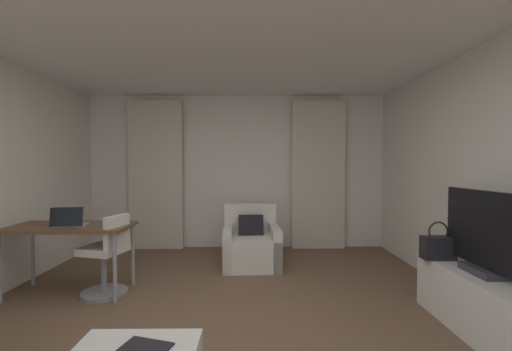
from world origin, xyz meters
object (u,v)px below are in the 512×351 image
(tv_console, at_px, (479,302))
(armchair, at_px, (251,245))
(magazine_open, at_px, (144,349))
(handbag_primary, at_px, (438,247))
(desk_chair, at_px, (107,259))
(laptop, at_px, (69,222))
(desk, at_px, (70,231))
(tv_flatscreen, at_px, (484,235))

(tv_console, bearing_deg, armchair, 135.75)
(magazine_open, height_order, handbag_primary, handbag_primary)
(armchair, distance_m, desk_chair, 1.91)
(magazine_open, distance_m, handbag_primary, 2.75)
(laptop, relative_size, handbag_primary, 0.98)
(armchair, distance_m, desk, 2.28)
(laptop, relative_size, tv_flatscreen, 0.38)
(desk, bearing_deg, armchair, 27.19)
(armchair, relative_size, tv_console, 0.74)
(desk_chair, height_order, handbag_primary, desk_chair)
(magazine_open, bearing_deg, desk_chair, 119.50)
(armchair, bearing_deg, desk_chair, -145.46)
(armchair, xyz_separation_m, magazine_open, (-0.60, -2.79, 0.10))
(tv_console, height_order, handbag_primary, handbag_primary)
(armchair, xyz_separation_m, desk_chair, (-1.57, -1.08, 0.12))
(handbag_primary, bearing_deg, magazine_open, -151.80)
(tv_console, xyz_separation_m, handbag_primary, (-0.13, 0.40, 0.37))
(desk, relative_size, handbag_primary, 3.48)
(handbag_primary, bearing_deg, desk, 172.89)
(desk_chair, relative_size, handbag_primary, 2.39)
(armchair, xyz_separation_m, handbag_primary, (1.82, -1.50, 0.35))
(desk, xyz_separation_m, handbag_primary, (3.81, -0.48, -0.06))
(armchair, bearing_deg, tv_console, -44.25)
(desk_chair, distance_m, tv_flatscreen, 3.65)
(laptop, bearing_deg, desk, 112.41)
(tv_flatscreen, xyz_separation_m, handbag_primary, (-0.13, 0.44, -0.21))
(armchair, relative_size, laptop, 2.45)
(tv_console, xyz_separation_m, tv_flatscreen, (0.00, -0.04, 0.58))
(laptop, xyz_separation_m, tv_flatscreen, (3.91, -0.84, 0.03))
(armchair, bearing_deg, laptop, -150.71)
(armchair, xyz_separation_m, laptop, (-1.96, -1.10, 0.53))
(tv_flatscreen, bearing_deg, desk, 166.93)
(desk, xyz_separation_m, tv_flatscreen, (3.94, -0.91, 0.15))
(tv_console, bearing_deg, tv_flatscreen, -90.00)
(armchair, height_order, desk, armchair)
(tv_flatscreen, bearing_deg, magazine_open, -161.40)
(laptop, bearing_deg, handbag_primary, -6.03)
(laptop, distance_m, tv_flatscreen, 4.00)
(tv_flatscreen, bearing_deg, armchair, 135.17)
(laptop, relative_size, tv_console, 0.30)
(laptop, xyz_separation_m, tv_console, (3.91, -0.80, -0.55))
(desk, distance_m, laptop, 0.14)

